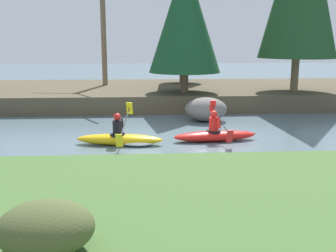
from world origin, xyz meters
name	(u,v)px	position (x,y,z in m)	size (l,w,h in m)	color
ground_plane	(178,140)	(0.00, 0.00, 0.00)	(90.00, 90.00, 0.00)	slate
riverbank_near	(218,234)	(0.00, -6.90, 0.27)	(44.00, 7.13, 0.53)	#476B33
riverbank_far	(164,94)	(0.00, 8.55, 0.40)	(44.00, 8.04, 0.80)	brown
conifer_tree_mid_left	(185,16)	(0.81, 5.92, 4.28)	(3.31, 3.31, 6.02)	brown
conifer_tree_centre	(183,0)	(1.16, 10.20, 5.39)	(2.38, 2.38, 8.23)	#7A664C
bare_tree_mid_downstream	(104,28)	(-3.19, 9.49, 3.87)	(3.59, 3.55, 6.52)	#7A664C
shrub_clump_third	(46,228)	(-2.38, -7.74, 0.87)	(1.24, 1.03, 0.67)	#4C562D
kayaker_lead	(216,134)	(1.20, -0.16, 0.22)	(2.79, 2.07, 1.20)	red
kayaker_middle	(123,139)	(-1.78, -0.45, 0.20)	(2.80, 2.07, 1.20)	yellow
boulder_midstream	(206,109)	(1.39, 3.11, 0.48)	(1.70, 1.33, 0.96)	slate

